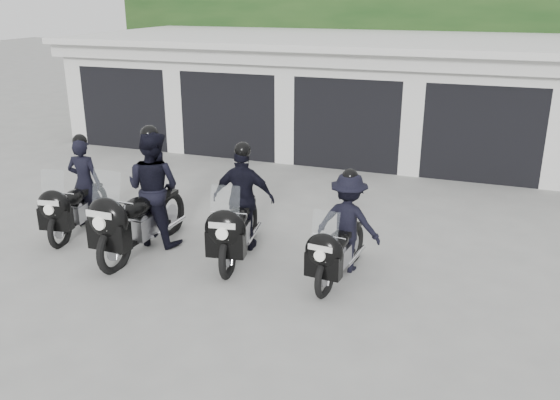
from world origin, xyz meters
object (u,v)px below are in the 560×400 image
(police_bike_a, at_px, (77,194))
(police_bike_c, at_px, (241,207))
(police_bike_b, at_px, (147,197))
(police_bike_d, at_px, (345,230))

(police_bike_a, distance_m, police_bike_c, 3.13)
(police_bike_a, xyz_separation_m, police_bike_c, (3.12, 0.11, 0.10))
(police_bike_b, height_order, police_bike_c, police_bike_b)
(police_bike_b, bearing_deg, police_bike_d, 4.82)
(police_bike_a, bearing_deg, police_bike_c, -7.12)
(police_bike_b, xyz_separation_m, police_bike_c, (1.55, 0.33, -0.09))
(police_bike_a, xyz_separation_m, police_bike_d, (4.89, -0.05, 0.01))
(police_bike_a, relative_size, police_bike_d, 1.05)
(police_bike_c, height_order, police_bike_d, police_bike_c)
(police_bike_b, relative_size, police_bike_d, 1.26)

